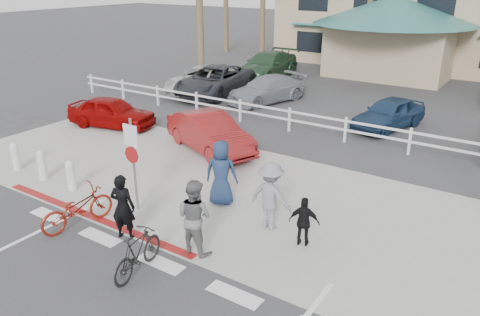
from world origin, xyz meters
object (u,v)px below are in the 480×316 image
Objects in this scene: sign_post at (134,160)px; car_red_compact at (112,112)px; bike_red at (77,208)px; bike_black at (138,253)px; car_white_sedan at (210,133)px.

sign_post is 0.78× the size of car_red_compact.
bike_red is 2.79m from bike_black.
bike_red is at bearing -150.77° from car_red_compact.
car_red_compact is at bearing -48.24° from bike_black.
car_white_sedan is 1.12× the size of car_red_compact.
bike_black is at bearing 177.93° from bike_red.
bike_black is (2.14, -2.10, -0.96)m from sign_post.
sign_post is 1.48× the size of bike_red.
sign_post reaches higher than car_red_compact.
bike_black is 0.39× the size of car_white_sedan.
car_white_sedan reaches higher than car_red_compact.
car_red_compact is (-5.64, 6.27, 0.12)m from bike_red.
car_red_compact is at bearing -37.75° from bike_red.
bike_red is 8.44m from car_red_compact.
car_white_sedan is (-0.50, 6.26, 0.17)m from bike_red.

